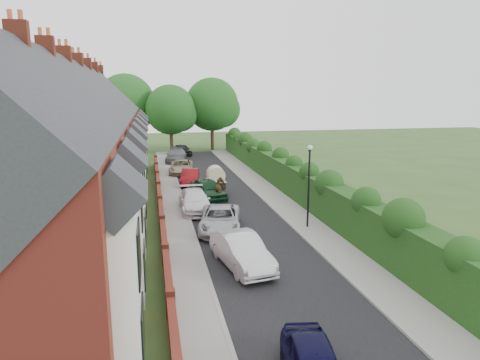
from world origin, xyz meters
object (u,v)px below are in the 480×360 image
at_px(car_beige, 181,167).
at_px(car_grey, 176,156).
at_px(lamppost, 309,176).
at_px(horse, 220,190).
at_px(car_green, 208,189).
at_px(car_silver_a, 242,251).
at_px(car_silver_b, 220,219).
at_px(horse_cart, 216,178).
at_px(car_white, 195,201).
at_px(car_black, 182,150).
at_px(car_red, 190,177).

distance_m(car_beige, car_grey, 7.49).
bearing_deg(lamppost, horse, 117.89).
bearing_deg(car_green, car_silver_a, -104.25).
relative_size(car_silver_b, horse_cart, 1.59).
bearing_deg(car_white, car_black, 87.24).
xyz_separation_m(car_white, car_green, (1.37, 3.28, 0.06)).
bearing_deg(car_red, horse, -65.22).
bearing_deg(car_green, car_silver_b, -105.67).
height_order(horse, horse_cart, horse_cart).
bearing_deg(car_green, car_grey, 80.59).
height_order(lamppost, car_green, lamppost).
height_order(car_silver_b, horse_cart, horse_cart).
relative_size(car_silver_a, horse_cart, 1.47).
height_order(car_green, horse, horse).
bearing_deg(car_beige, car_grey, 96.62).
distance_m(lamppost, car_silver_a, 7.60).
xyz_separation_m(lamppost, horse, (-4.15, 7.83, -2.43)).
distance_m(car_red, horse_cart, 4.55).
distance_m(car_silver_a, car_white, 10.33).
bearing_deg(car_silver_a, car_black, 79.49).
height_order(lamppost, car_beige, lamppost).
relative_size(car_white, horse_cart, 1.54).
xyz_separation_m(car_black, horse, (1.00, -25.18, 0.13)).
distance_m(car_silver_b, car_green, 7.91).
distance_m(lamppost, car_red, 15.58).
bearing_deg(car_silver_b, car_grey, 103.34).
distance_m(lamppost, horse, 9.19).
height_order(car_green, car_red, car_green).
bearing_deg(car_red, horse_cart, -57.84).
height_order(car_white, car_green, car_green).
height_order(car_silver_a, car_grey, car_grey).
bearing_deg(car_green, horse_cart, 46.02).
xyz_separation_m(lamppost, car_white, (-6.37, 5.32, -2.56)).
bearing_deg(car_red, lamppost, -57.91).
distance_m(car_silver_b, car_white, 4.75).
xyz_separation_m(car_silver_a, car_green, (0.20, 13.54, -0.00)).
distance_m(car_red, car_beige, 5.61).
distance_m(lamppost, car_white, 8.69).
bearing_deg(car_silver_b, car_red, 103.57).
bearing_deg(car_grey, lamppost, -68.86).
xyz_separation_m(car_silver_a, car_beige, (-1.05, 24.74, -0.09)).
bearing_deg(car_black, car_red, -104.02).
bearing_deg(car_red, car_beige, 103.52).
distance_m(car_white, horse, 3.35).
xyz_separation_m(car_silver_b, car_white, (-1.05, 4.63, 0.01)).
height_order(car_grey, car_black, car_grey).
distance_m(car_green, car_grey, 18.74).
xyz_separation_m(car_white, car_red, (0.50, 8.88, -0.03)).
height_order(car_red, horse_cart, horse_cart).
relative_size(lamppost, car_grey, 0.93).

